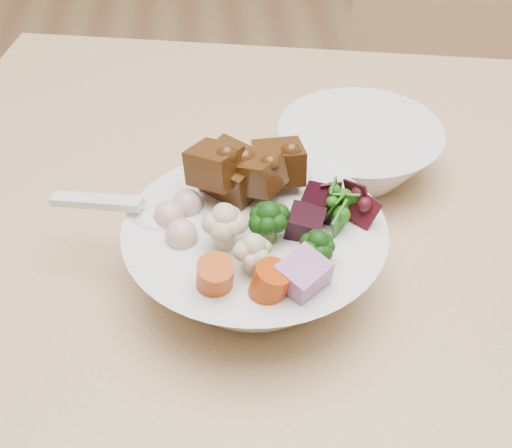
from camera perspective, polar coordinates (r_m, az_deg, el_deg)
name	(u,v)px	position (r m, az deg, el deg)	size (l,w,h in m)	color
chair_far	(443,132)	(1.33, 14.77, 7.15)	(0.55, 0.55, 0.90)	tan
food_bowl	(257,251)	(0.61, 0.06, -2.15)	(0.22, 0.22, 0.12)	white
soup_spoon	(143,215)	(0.61, -9.00, 0.71)	(0.12, 0.07, 0.02)	white
side_bowl	(358,152)	(0.75, 8.18, 5.74)	(0.17, 0.17, 0.06)	white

